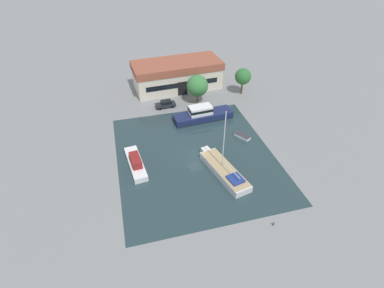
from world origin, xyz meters
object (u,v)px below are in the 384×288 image
Objects in this scene: quay_tree_near_building at (197,86)px; motor_cruiser at (202,114)px; small_dinghy at (242,136)px; sailboat_moored at (224,170)px; warehouse_building at (177,75)px; cabin_boat at (136,163)px; parked_car at (166,104)px; quay_tree_by_water at (243,77)px.

motor_cruiser is at bearing -97.31° from quay_tree_near_building.
motor_cruiser is at bearing 92.78° from small_dinghy.
warehouse_building is at bearing 77.45° from sailboat_moored.
sailboat_moored reaches higher than cabin_boat.
warehouse_building is 26.04m from small_dinghy.
parked_car is 0.50× the size of cabin_boat.
sailboat_moored is at bearing -95.32° from quay_tree_near_building.
quay_tree_by_water is 0.51× the size of sailboat_moored.
sailboat_moored is at bearing -27.69° from cabin_boat.
quay_tree_by_water is 1.40× the size of parked_car.
cabin_boat is (-15.42, -11.90, -0.29)m from motor_cruiser.
quay_tree_by_water is 30.00m from sailboat_moored.
warehouse_building is 2.41× the size of cabin_boat.
sailboat_moored is at bearing -159.36° from small_dinghy.
motor_cruiser is 19.48m from cabin_boat.
warehouse_building is 6.32× the size of small_dinghy.
quay_tree_by_water is 0.70× the size of cabin_boat.
warehouse_building reaches higher than motor_cruiser.
quay_tree_near_building is at bearing 43.60° from cabin_boat.
quay_tree_near_building is at bearing 75.55° from small_dinghy.
sailboat_moored is at bearing 171.11° from motor_cruiser.
quay_tree_by_water is (14.36, -7.42, 1.06)m from warehouse_building.
small_dinghy is (7.07, 8.95, -0.34)m from sailboat_moored.
sailboat_moored is at bearing -171.68° from parked_car.
warehouse_building reaches higher than parked_car.
motor_cruiser reaches higher than parked_car.
cabin_boat is (-13.64, -28.16, -2.56)m from warehouse_building.
quay_tree_by_water reaches higher than parked_car.
parked_car reaches higher than small_dinghy.
parked_car is 0.35× the size of motor_cruiser.
parked_car is 20.81m from cabin_boat.
cabin_boat is at bearing -130.29° from quay_tree_near_building.
motor_cruiser is at bearing -144.91° from quay_tree_by_water.
quay_tree_near_building is at bearing 71.42° from sailboat_moored.
warehouse_building is 3.34× the size of quay_tree_near_building.
motor_cruiser is 1.41× the size of cabin_boat.
quay_tree_near_building reaches higher than quay_tree_by_water.
quay_tree_near_building is 0.72× the size of cabin_boat.
sailboat_moored is (0.42, -33.71, -2.70)m from warehouse_building.
parked_car is at bearing -121.34° from warehouse_building.
motor_cruiser is at bearing 31.54° from cabin_boat.
quay_tree_by_water reaches higher than cabin_boat.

